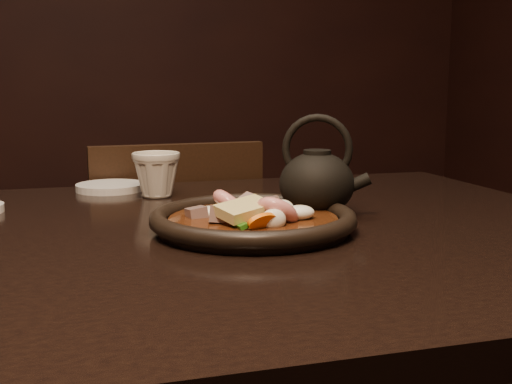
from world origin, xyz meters
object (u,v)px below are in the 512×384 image
object	(u,v)px
teapot	(317,180)
plate	(253,221)
table	(70,294)
tea_cup	(156,173)
chair	(171,298)

from	to	relation	value
teapot	plate	bearing A→B (deg)	-129.96
table	teapot	size ratio (longest dim) A/B	10.30
plate	tea_cup	size ratio (longest dim) A/B	3.32
table	tea_cup	world-z (taller)	tea_cup
table	plate	world-z (taller)	plate
table	teapot	bearing A→B (deg)	5.54
table	plate	bearing A→B (deg)	-5.43
chair	teapot	distance (m)	0.68
table	tea_cup	size ratio (longest dim) A/B	18.32
tea_cup	teapot	distance (m)	0.33
table	chair	distance (m)	0.67
chair	plate	bearing A→B (deg)	89.89
table	chair	bearing A→B (deg)	69.21
teapot	table	bearing A→B (deg)	-151.05
teapot	tea_cup	bearing A→B (deg)	153.36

